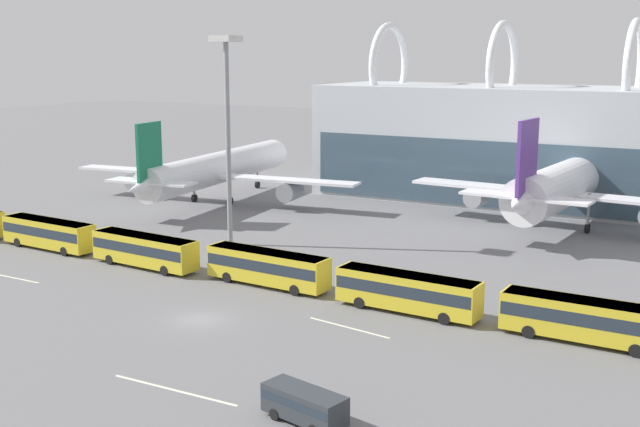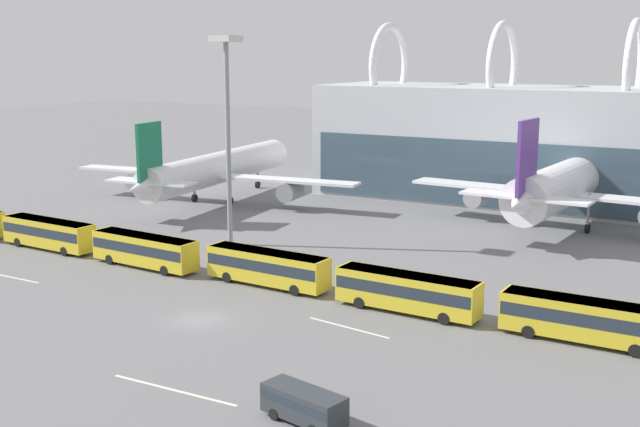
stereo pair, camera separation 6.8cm
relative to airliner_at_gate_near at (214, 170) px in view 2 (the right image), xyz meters
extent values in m
plane|color=slate|center=(29.81, -42.07, -4.77)|extent=(440.00, 440.00, 0.00)
torus|color=white|center=(16.57, 23.24, 14.33)|extent=(1.10, 13.16, 13.16)
torus|color=white|center=(34.34, 23.24, 14.33)|extent=(1.10, 13.16, 13.16)
torus|color=white|center=(52.10, 23.24, 14.33)|extent=(1.10, 13.16, 13.16)
cylinder|color=white|center=(-0.18, 1.54, 0.09)|extent=(8.65, 36.23, 4.50)
sphere|color=white|center=(-2.27, 19.40, 0.09)|extent=(4.41, 4.41, 4.41)
cone|color=white|center=(1.91, -16.31, 0.09)|extent=(5.17, 8.34, 4.28)
cube|color=white|center=(0.07, -0.63, -0.69)|extent=(44.04, 8.27, 0.35)
cylinder|color=gray|center=(-12.15, -2.06, -2.21)|extent=(2.99, 4.25, 2.54)
cylinder|color=gray|center=(12.30, 0.79, -2.21)|extent=(2.99, 4.25, 2.54)
cube|color=#19724C|center=(1.80, -15.44, 4.36)|extent=(0.98, 5.04, 7.18)
cube|color=white|center=(1.80, -15.44, 0.54)|extent=(12.00, 4.54, 0.28)
cylinder|color=gray|center=(-1.58, 13.52, -2.29)|extent=(0.36, 0.36, 3.86)
cylinder|color=black|center=(-1.58, 13.52, -4.22)|extent=(0.57, 1.14, 1.10)
cylinder|color=gray|center=(-2.83, -0.97, -2.29)|extent=(0.36, 0.36, 3.86)
cylinder|color=black|center=(-2.83, -0.97, -4.22)|extent=(0.57, 1.14, 1.10)
cylinder|color=gray|center=(2.98, -0.29, -2.29)|extent=(0.36, 0.36, 3.86)
cylinder|color=black|center=(2.98, -0.29, -4.22)|extent=(0.57, 1.14, 1.10)
cylinder|color=white|center=(47.32, 7.95, 0.62)|extent=(7.50, 30.73, 5.40)
sphere|color=white|center=(48.37, 23.13, 0.62)|extent=(5.30, 5.30, 5.30)
cone|color=white|center=(46.27, -7.22, 0.62)|extent=(5.58, 7.02, 5.13)
cube|color=white|center=(47.19, 6.10, -0.33)|extent=(38.07, 6.34, 0.35)
cylinder|color=gray|center=(36.60, 6.84, -1.81)|extent=(2.68, 3.34, 2.47)
cube|color=#5B338C|center=(46.32, -6.48, 5.45)|extent=(0.79, 5.65, 8.05)
cube|color=white|center=(46.32, -6.48, 1.16)|extent=(14.24, 4.16, 0.28)
cylinder|color=gray|center=(48.03, 18.13, -2.07)|extent=(0.36, 0.36, 4.29)
cylinder|color=black|center=(48.03, 18.13, -4.22)|extent=(0.53, 1.13, 1.10)
cylinder|color=gray|center=(43.69, 6.34, -2.07)|extent=(0.36, 0.36, 4.29)
cylinder|color=black|center=(43.69, 6.34, -4.22)|extent=(0.53, 1.13, 1.10)
cylinder|color=gray|center=(50.70, 5.86, -2.07)|extent=(0.36, 0.36, 4.29)
cylinder|color=black|center=(50.70, 5.86, -4.22)|extent=(0.53, 1.13, 1.10)
cube|color=gold|center=(0.88, -31.22, -2.95)|extent=(12.50, 3.30, 2.88)
cube|color=#232D38|center=(0.88, -31.22, -2.66)|extent=(12.26, 3.31, 1.01)
cube|color=silver|center=(0.88, -31.22, -1.57)|extent=(12.13, 3.20, 0.12)
cylinder|color=black|center=(4.78, -30.27, -4.27)|extent=(1.02, 0.36, 1.00)
cylinder|color=black|center=(4.63, -32.62, -4.27)|extent=(1.02, 0.36, 1.00)
cylinder|color=black|center=(-2.88, -29.81, -4.27)|extent=(1.02, 0.36, 1.00)
cylinder|color=black|center=(-3.02, -32.16, -4.27)|extent=(1.02, 0.36, 1.00)
cube|color=gold|center=(15.15, -31.89, -2.95)|extent=(12.53, 3.45, 2.88)
cube|color=#232D38|center=(15.15, -31.89, -2.66)|extent=(12.28, 3.46, 1.01)
cube|color=silver|center=(15.15, -31.89, -1.57)|extent=(12.15, 3.35, 0.12)
cylinder|color=black|center=(19.06, -31.00, -4.27)|extent=(1.02, 0.37, 1.00)
cylinder|color=black|center=(18.89, -33.35, -4.27)|extent=(1.02, 0.37, 1.00)
cylinder|color=black|center=(11.41, -30.44, -4.27)|extent=(1.02, 0.37, 1.00)
cylinder|color=black|center=(11.24, -32.79, -4.27)|extent=(1.02, 0.37, 1.00)
cube|color=gold|center=(29.43, -31.34, -2.95)|extent=(12.50, 3.29, 2.88)
cube|color=#232D38|center=(29.43, -31.34, -2.66)|extent=(12.26, 3.31, 1.01)
cube|color=silver|center=(29.43, -31.34, -1.57)|extent=(12.13, 3.19, 0.12)
cylinder|color=black|center=(33.33, -30.39, -4.27)|extent=(1.02, 0.36, 1.00)
cylinder|color=black|center=(33.19, -32.75, -4.27)|extent=(1.02, 0.36, 1.00)
cylinder|color=black|center=(25.67, -29.94, -4.27)|extent=(1.02, 0.36, 1.00)
cylinder|color=black|center=(25.53, -32.29, -4.27)|extent=(1.02, 0.36, 1.00)
cube|color=gold|center=(43.71, -32.18, -2.95)|extent=(12.48, 3.17, 2.88)
cube|color=#232D38|center=(43.71, -32.18, -2.66)|extent=(12.24, 3.19, 1.01)
cube|color=silver|center=(43.71, -32.18, -1.57)|extent=(12.11, 3.08, 0.12)
cylinder|color=black|center=(47.60, -31.19, -4.27)|extent=(1.01, 0.35, 1.00)
cylinder|color=black|center=(47.48, -33.55, -4.27)|extent=(1.01, 0.35, 1.00)
cylinder|color=black|center=(39.93, -30.81, -4.27)|extent=(1.01, 0.35, 1.00)
cylinder|color=black|center=(39.82, -33.17, -4.27)|extent=(1.01, 0.35, 1.00)
cube|color=gold|center=(57.98, -32.24, -2.95)|extent=(12.43, 2.86, 2.88)
cube|color=#232D38|center=(57.98, -32.24, -2.66)|extent=(12.18, 2.88, 1.01)
cube|color=silver|center=(57.98, -32.24, -1.57)|extent=(12.06, 2.77, 0.12)
cylinder|color=black|center=(61.79, -33.51, -4.27)|extent=(1.01, 0.32, 1.00)
cylinder|color=black|center=(54.18, -30.97, -4.27)|extent=(1.01, 0.32, 1.00)
cylinder|color=black|center=(54.12, -33.33, -4.27)|extent=(1.01, 0.32, 1.00)
cube|color=#2D3338|center=(46.48, -53.75, -3.61)|extent=(5.58, 3.00, 1.72)
cube|color=#232D38|center=(46.48, -53.75, -3.33)|extent=(5.43, 2.98, 0.52)
cylinder|color=black|center=(48.17, -53.19, -4.42)|extent=(0.73, 0.36, 0.70)
cylinder|color=black|center=(45.16, -52.54, -4.42)|extent=(0.73, 0.36, 0.70)
cylinder|color=black|center=(44.78, -54.31, -4.42)|extent=(0.73, 0.36, 0.70)
cylinder|color=gray|center=(16.92, -19.76, 6.40)|extent=(0.54, 0.54, 22.33)
cube|color=silver|center=(16.92, -19.76, 17.83)|extent=(2.66, 2.66, 0.67)
cube|color=silver|center=(4.86, -40.98, -4.76)|extent=(10.68, 0.42, 0.01)
cube|color=silver|center=(41.20, -37.89, -4.76)|extent=(7.64, 1.47, 0.01)
cube|color=silver|center=(36.88, -53.87, -4.76)|extent=(9.79, 0.35, 0.01)
camera|label=1|loc=(68.47, -91.13, 16.43)|focal=45.00mm
camera|label=2|loc=(68.53, -91.09, 16.43)|focal=45.00mm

